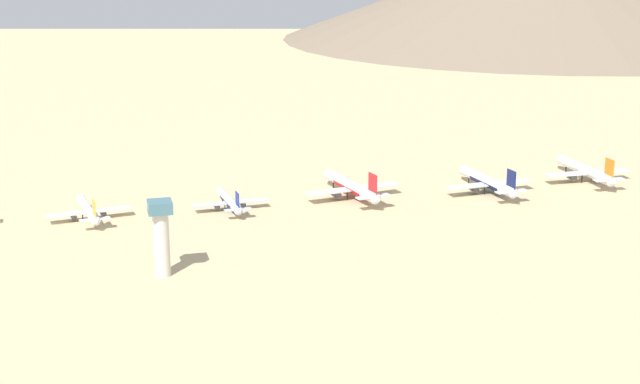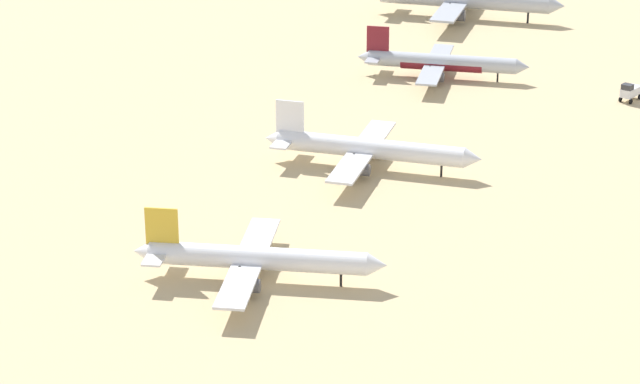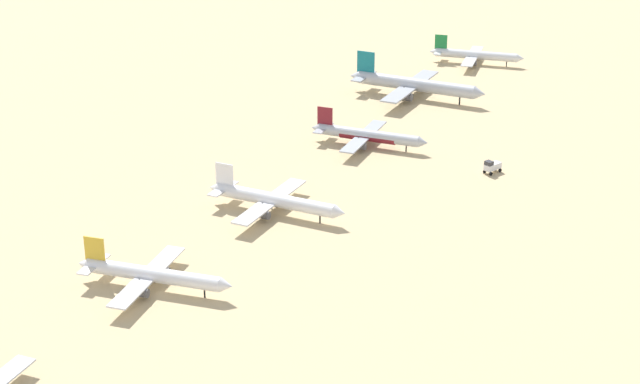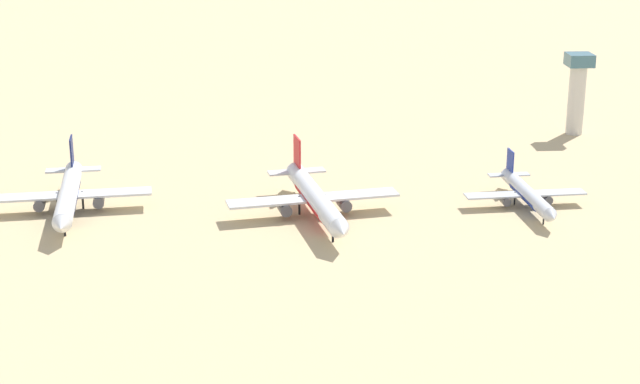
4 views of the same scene
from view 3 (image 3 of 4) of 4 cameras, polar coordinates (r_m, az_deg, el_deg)
The scene contains 7 objects.
ground_plane at distance 229.87m, azimuth -8.82°, elevation -5.53°, with size 2452.74×2452.74×0.00m, color tan.
parked_jet_4 at distance 229.95m, azimuth -9.30°, elevation -4.53°, with size 37.23×30.42×10.76m.
parked_jet_5 at distance 263.89m, azimuth -2.59°, elevation -0.44°, with size 39.28×31.81×11.36m.
parked_jet_6 at distance 309.84m, azimuth 2.62°, elevation 3.15°, with size 37.14×30.19×10.71m.
parked_jet_7 at distance 355.51m, azimuth 5.20°, elevation 5.92°, with size 49.37×39.98×14.28m.
parked_jet_8 at distance 399.31m, azimuth 8.55°, elevation 7.49°, with size 36.08×29.51×10.43m.
service_truck at distance 294.14m, azimuth 9.48°, elevation 1.42°, with size 4.43×5.69×3.90m.
Camera 3 is at (119.03, -163.77, 108.87)m, focal length 57.93 mm.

